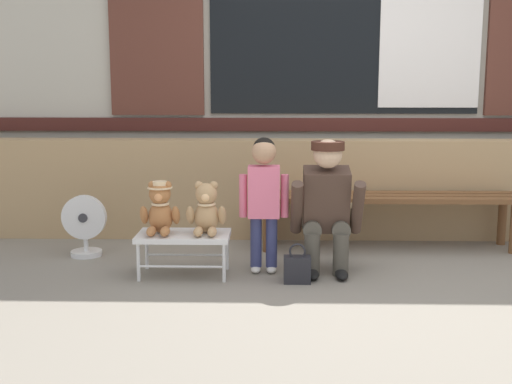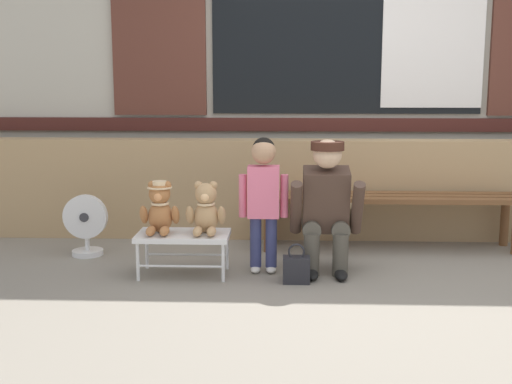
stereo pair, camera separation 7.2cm
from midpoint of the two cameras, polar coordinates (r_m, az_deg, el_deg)
name	(u,v)px [view 2 (the right image)]	position (r m, az deg, el deg)	size (l,w,h in m)	color
ground_plane	(369,289)	(4.38, 10.26, -8.32)	(60.00, 60.00, 0.00)	gray
brick_low_wall	(348,189)	(5.66, 8.42, 0.24)	(8.01, 0.25, 0.85)	tan
shop_facade	(347,33)	(6.12, 8.25, 13.58)	(8.18, 0.26, 3.52)	#B7B2A3
wooden_bench_long	(389,203)	(5.35, 11.93, -0.97)	(2.10, 0.40, 0.44)	brown
small_display_bench	(183,238)	(4.57, -5.91, -3.99)	(0.64, 0.36, 0.30)	silver
teddy_bear_with_hat	(160,208)	(4.55, -7.95, -1.43)	(0.28, 0.27, 0.36)	#A86B3D
teddy_bear_plain	(206,210)	(4.51, -3.94, -1.58)	(0.28, 0.26, 0.36)	tan
child_standing	(264,190)	(4.55, 1.11, 0.18)	(0.35, 0.18, 0.96)	navy
adult_crouching	(327,206)	(4.59, 6.69, -1.20)	(0.50, 0.49, 0.95)	#4C473D
handbag_on_ground	(296,269)	(4.42, 4.00, -6.71)	(0.18, 0.11, 0.27)	#232328
floor_fan	(86,225)	(5.21, -14.24, -2.85)	(0.34, 0.24, 0.48)	silver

